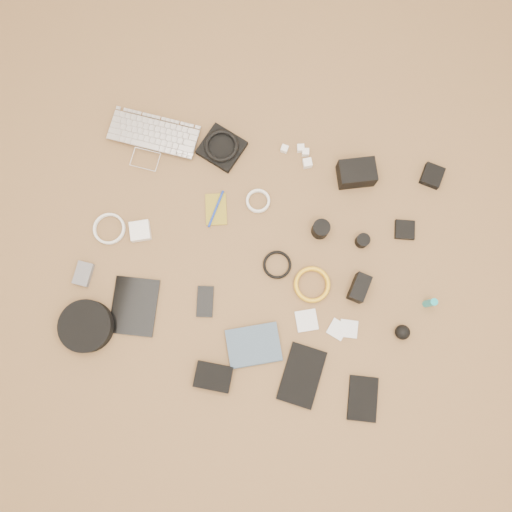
% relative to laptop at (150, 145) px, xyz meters
% --- Properties ---
extents(room_shell, '(4.04, 4.04, 2.58)m').
position_rel_laptop_xyz_m(room_shell, '(0.48, -0.39, 1.24)').
color(room_shell, olive).
rests_on(room_shell, ground).
extents(laptop, '(0.37, 0.27, 0.03)m').
position_rel_laptop_xyz_m(laptop, '(0.00, 0.00, 0.00)').
color(laptop, silver).
rests_on(laptop, ground).
extents(headphone_pouch, '(0.20, 0.19, 0.03)m').
position_rel_laptop_xyz_m(headphone_pouch, '(0.28, 0.05, -0.00)').
color(headphone_pouch, black).
rests_on(headphone_pouch, ground).
extents(headphones, '(0.14, 0.14, 0.02)m').
position_rel_laptop_xyz_m(headphones, '(0.28, 0.05, 0.02)').
color(headphones, black).
rests_on(headphones, headphone_pouch).
extents(charger_a, '(0.03, 0.03, 0.03)m').
position_rel_laptop_xyz_m(charger_a, '(0.53, 0.10, -0.00)').
color(charger_a, white).
rests_on(charger_a, ground).
extents(charger_b, '(0.03, 0.03, 0.03)m').
position_rel_laptop_xyz_m(charger_b, '(0.62, 0.10, -0.00)').
color(charger_b, white).
rests_on(charger_b, ground).
extents(charger_c, '(0.04, 0.04, 0.03)m').
position_rel_laptop_xyz_m(charger_c, '(0.60, 0.11, -0.00)').
color(charger_c, white).
rests_on(charger_c, ground).
extents(charger_d, '(0.04, 0.04, 0.03)m').
position_rel_laptop_xyz_m(charger_d, '(0.64, 0.06, 0.00)').
color(charger_d, white).
rests_on(charger_d, ground).
extents(dslr_camera, '(0.17, 0.14, 0.08)m').
position_rel_laptop_xyz_m(dslr_camera, '(0.83, 0.05, 0.03)').
color(dslr_camera, black).
rests_on(dslr_camera, ground).
extents(lens_pouch, '(0.09, 0.10, 0.03)m').
position_rel_laptop_xyz_m(lens_pouch, '(1.13, 0.11, 0.00)').
color(lens_pouch, black).
rests_on(lens_pouch, ground).
extents(notebook_olive, '(0.11, 0.15, 0.01)m').
position_rel_laptop_xyz_m(notebook_olive, '(0.32, -0.20, -0.01)').
color(notebook_olive, olive).
rests_on(notebook_olive, ground).
extents(pen_blue, '(0.03, 0.16, 0.01)m').
position_rel_laptop_xyz_m(pen_blue, '(0.32, -0.20, -0.00)').
color(pen_blue, '#1430A3').
rests_on(pen_blue, notebook_olive).
extents(cable_white_a, '(0.10, 0.10, 0.01)m').
position_rel_laptop_xyz_m(cable_white_a, '(0.47, -0.14, -0.01)').
color(cable_white_a, white).
rests_on(cable_white_a, ground).
extents(lens_a, '(0.09, 0.09, 0.07)m').
position_rel_laptop_xyz_m(lens_a, '(0.74, -0.20, 0.02)').
color(lens_a, black).
rests_on(lens_a, ground).
extents(lens_b, '(0.06, 0.06, 0.05)m').
position_rel_laptop_xyz_m(lens_b, '(0.90, -0.21, 0.01)').
color(lens_b, black).
rests_on(lens_b, ground).
extents(card_reader, '(0.08, 0.08, 0.02)m').
position_rel_laptop_xyz_m(card_reader, '(1.06, -0.13, -0.00)').
color(card_reader, black).
rests_on(card_reader, ground).
extents(power_brick, '(0.10, 0.10, 0.03)m').
position_rel_laptop_xyz_m(power_brick, '(0.05, -0.35, 0.00)').
color(power_brick, white).
rests_on(power_brick, ground).
extents(cable_white_b, '(0.16, 0.16, 0.01)m').
position_rel_laptop_xyz_m(cable_white_b, '(-0.08, -0.37, -0.01)').
color(cable_white_b, white).
rests_on(cable_white_b, ground).
extents(cable_black, '(0.11, 0.11, 0.01)m').
position_rel_laptop_xyz_m(cable_black, '(0.60, -0.37, -0.01)').
color(cable_black, black).
rests_on(cable_black, ground).
extents(cable_yellow, '(0.18, 0.18, 0.02)m').
position_rel_laptop_xyz_m(cable_yellow, '(0.75, -0.42, -0.01)').
color(cable_yellow, gold).
rests_on(cable_yellow, ground).
extents(flash, '(0.07, 0.11, 0.08)m').
position_rel_laptop_xyz_m(flash, '(0.92, -0.40, 0.02)').
color(flash, black).
rests_on(flash, ground).
extents(lens_cleaner, '(0.04, 0.04, 0.10)m').
position_rel_laptop_xyz_m(lens_cleaner, '(1.19, -0.40, 0.03)').
color(lens_cleaner, teal).
rests_on(lens_cleaner, ground).
extents(battery_charger, '(0.06, 0.09, 0.03)m').
position_rel_laptop_xyz_m(battery_charger, '(-0.13, -0.56, -0.00)').
color(battery_charger, slate).
rests_on(battery_charger, ground).
extents(tablet, '(0.19, 0.24, 0.01)m').
position_rel_laptop_xyz_m(tablet, '(0.10, -0.64, -0.01)').
color(tablet, black).
rests_on(tablet, ground).
extents(phone, '(0.08, 0.13, 0.01)m').
position_rel_laptop_xyz_m(phone, '(0.36, -0.57, -0.01)').
color(phone, black).
rests_on(phone, ground).
extents(filter_case_left, '(0.10, 0.10, 0.01)m').
position_rel_laptop_xyz_m(filter_case_left, '(0.75, -0.56, -0.01)').
color(filter_case_left, silver).
rests_on(filter_case_left, ground).
extents(filter_case_mid, '(0.08, 0.08, 0.01)m').
position_rel_laptop_xyz_m(filter_case_mid, '(0.87, -0.57, -0.01)').
color(filter_case_mid, silver).
rests_on(filter_case_mid, ground).
extents(filter_case_right, '(0.07, 0.07, 0.01)m').
position_rel_laptop_xyz_m(filter_case_right, '(0.92, -0.56, -0.01)').
color(filter_case_right, silver).
rests_on(filter_case_right, ground).
extents(air_blower, '(0.06, 0.06, 0.06)m').
position_rel_laptop_xyz_m(air_blower, '(1.11, -0.53, 0.01)').
color(air_blower, black).
rests_on(air_blower, ground).
extents(headphone_case, '(0.26, 0.26, 0.05)m').
position_rel_laptop_xyz_m(headphone_case, '(-0.06, -0.75, 0.01)').
color(headphone_case, black).
rests_on(headphone_case, ground).
extents(drive_case, '(0.14, 0.10, 0.03)m').
position_rel_laptop_xyz_m(drive_case, '(0.45, -0.84, 0.00)').
color(drive_case, black).
rests_on(drive_case, ground).
extents(paperback, '(0.24, 0.21, 0.02)m').
position_rel_laptop_xyz_m(paperback, '(0.60, -0.76, -0.00)').
color(paperback, '#3E546A').
rests_on(paperback, ground).
extents(notebook_black_a, '(0.16, 0.23, 0.02)m').
position_rel_laptop_xyz_m(notebook_black_a, '(0.77, -0.76, -0.01)').
color(notebook_black_a, black).
rests_on(notebook_black_a, ground).
extents(notebook_black_b, '(0.12, 0.17, 0.01)m').
position_rel_laptop_xyz_m(notebook_black_b, '(1.01, -0.80, -0.01)').
color(notebook_black_b, black).
rests_on(notebook_black_b, ground).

